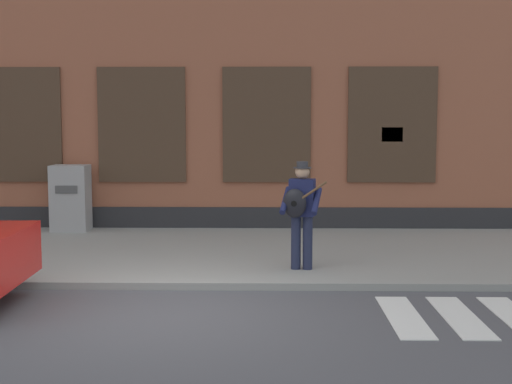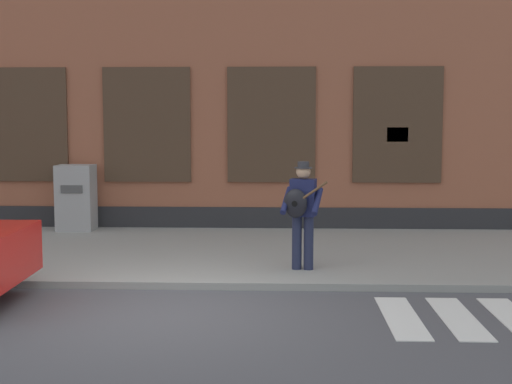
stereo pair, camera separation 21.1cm
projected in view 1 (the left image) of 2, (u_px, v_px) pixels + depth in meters
The scene contains 5 objects.
ground_plane at pixel (160, 312), 8.94m from camera, with size 160.00×160.00×0.00m, color #4C4C51.
sidewalk at pixel (192, 253), 12.64m from camera, with size 28.00×5.16×0.11m.
building_backdrop at pixel (211, 27), 16.73m from camera, with size 28.00×4.06×9.15m.
busker at pixel (301, 209), 10.89m from camera, with size 0.72×0.63×1.67m.
utility_box at pixel (71, 198), 14.74m from camera, with size 0.75×0.60×1.36m.
Camera 1 is at (1.37, -8.72, 2.42)m, focal length 50.00 mm.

